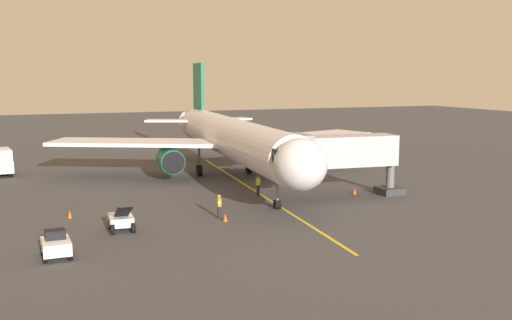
# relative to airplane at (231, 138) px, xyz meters

# --- Properties ---
(ground_plane) EXTENTS (220.00, 220.00, 0.00)m
(ground_plane) POSITION_rel_airplane_xyz_m (0.53, 0.07, -4.00)
(ground_plane) COLOR #424244
(apron_lead_in_line) EXTENTS (3.17, 39.91, 0.01)m
(apron_lead_in_line) POSITION_rel_airplane_xyz_m (0.02, 6.28, -4.00)
(apron_lead_in_line) COLOR yellow
(apron_lead_in_line) RESTS_ON ground
(airplane) EXTENTS (34.71, 40.35, 11.50)m
(airplane) POSITION_rel_airplane_xyz_m (0.00, 0.00, 0.00)
(airplane) COLOR white
(airplane) RESTS_ON ground
(jet_bridge) EXTENTS (11.49, 3.65, 5.40)m
(jet_bridge) POSITION_rel_airplane_xyz_m (-4.53, 11.64, -0.24)
(jet_bridge) COLOR #B7B7BC
(jet_bridge) RESTS_ON ground
(ground_crew_marshaller) EXTENTS (0.30, 0.43, 1.71)m
(ground_crew_marshaller) POSITION_rel_airplane_xyz_m (6.04, 15.04, -3.12)
(ground_crew_marshaller) COLOR #23232D
(ground_crew_marshaller) RESTS_ON ground
(ground_crew_wing_walker) EXTENTS (0.46, 0.45, 1.71)m
(ground_crew_wing_walker) POSITION_rel_airplane_xyz_m (0.48, 8.42, -3.12)
(ground_crew_wing_walker) COLOR #23232D
(ground_crew_wing_walker) RESTS_ON ground
(belt_loader_near_nose) EXTENTS (1.65, 4.63, 2.32)m
(belt_loader_near_nose) POSITION_rel_airplane_xyz_m (12.99, 15.84, -3.29)
(belt_loader_near_nose) COLOR white
(belt_loader_near_nose) RESTS_ON ground
(tug_portside) EXTENTS (1.62, 2.35, 1.50)m
(tug_portside) POSITION_rel_airplane_xyz_m (17.27, 20.40, -3.30)
(tug_portside) COLOR white
(tug_portside) RESTS_ON ground
(box_truck_starboard_side) EXTENTS (2.56, 4.82, 2.62)m
(box_truck_starboard_side) POSITION_rel_airplane_xyz_m (21.02, -10.71, -2.62)
(box_truck_starboard_side) COLOR white
(box_truck_starboard_side) RESTS_ON ground
(safety_cone_nose_left) EXTENTS (0.32, 0.32, 0.55)m
(safety_cone_nose_left) POSITION_rel_airplane_xyz_m (5.91, 15.98, -3.73)
(safety_cone_nose_left) COLOR #F2590F
(safety_cone_nose_left) RESTS_ON ground
(safety_cone_nose_right) EXTENTS (0.32, 0.32, 0.55)m
(safety_cone_nose_right) POSITION_rel_airplane_xyz_m (-7.38, 10.93, -3.73)
(safety_cone_nose_right) COLOR #F2590F
(safety_cone_nose_right) RESTS_ON ground
(safety_cone_wing_port) EXTENTS (0.32, 0.32, 0.55)m
(safety_cone_wing_port) POSITION_rel_airplane_xyz_m (15.90, 11.06, -3.73)
(safety_cone_wing_port) COLOR #F2590F
(safety_cone_wing_port) RESTS_ON ground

